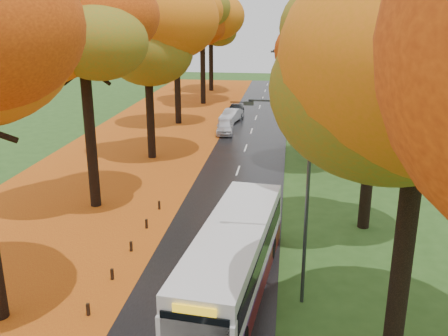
% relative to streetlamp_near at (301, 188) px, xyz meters
% --- Properties ---
extents(road, '(6.50, 90.00, 0.04)m').
position_rel_streetlamp_near_xyz_m(road, '(-3.95, 17.00, -4.69)').
color(road, black).
rests_on(road, ground).
extents(centre_line, '(0.12, 90.00, 0.01)m').
position_rel_streetlamp_near_xyz_m(centre_line, '(-3.95, 17.00, -4.67)').
color(centre_line, silver).
rests_on(centre_line, road).
extents(leaf_verge, '(12.00, 90.00, 0.02)m').
position_rel_streetlamp_near_xyz_m(leaf_verge, '(-12.95, 17.00, -4.70)').
color(leaf_verge, maroon).
rests_on(leaf_verge, ground).
extents(leaf_drift, '(0.90, 90.00, 0.01)m').
position_rel_streetlamp_near_xyz_m(leaf_drift, '(-7.00, 17.00, -4.67)').
color(leaf_drift, '#C37114').
rests_on(leaf_drift, road).
extents(trees_left, '(9.20, 74.00, 13.88)m').
position_rel_streetlamp_near_xyz_m(trees_left, '(-11.13, 19.06, 4.82)').
color(trees_left, black).
rests_on(trees_left, ground).
extents(trees_right, '(9.30, 74.20, 13.96)m').
position_rel_streetlamp_near_xyz_m(trees_right, '(3.24, 18.91, 4.98)').
color(trees_right, black).
rests_on(trees_right, ground).
extents(bollard_row, '(0.11, 23.51, 0.52)m').
position_rel_streetlamp_near_xyz_m(bollard_row, '(-7.65, -3.30, -4.45)').
color(bollard_row, black).
rests_on(bollard_row, ground).
extents(streetlamp_near, '(2.45, 0.18, 8.00)m').
position_rel_streetlamp_near_xyz_m(streetlamp_near, '(0.00, 0.00, 0.00)').
color(streetlamp_near, '#333538').
rests_on(streetlamp_near, ground).
extents(streetlamp_mid, '(2.45, 0.18, 8.00)m').
position_rel_streetlamp_near_xyz_m(streetlamp_mid, '(0.00, 22.00, 0.00)').
color(streetlamp_mid, '#333538').
rests_on(streetlamp_mid, ground).
extents(streetlamp_far, '(2.45, 0.18, 8.00)m').
position_rel_streetlamp_near_xyz_m(streetlamp_far, '(0.00, 44.00, 0.00)').
color(streetlamp_far, '#333538').
rests_on(streetlamp_far, ground).
extents(bus, '(3.52, 10.89, 2.82)m').
position_rel_streetlamp_near_xyz_m(bus, '(-2.49, 0.32, -3.20)').
color(bus, '#4D0E0C').
rests_on(bus, road).
extents(car_white, '(1.85, 3.82, 1.26)m').
position_rel_streetlamp_near_xyz_m(car_white, '(-6.30, 26.70, -4.05)').
color(car_white, silver).
rests_on(car_white, road).
extents(car_silver, '(2.18, 4.08, 1.28)m').
position_rel_streetlamp_near_xyz_m(car_silver, '(-6.30, 31.64, -4.04)').
color(car_silver, '#AFB2B8').
rests_on(car_silver, road).
extents(car_dark, '(1.86, 4.29, 1.23)m').
position_rel_streetlamp_near_xyz_m(car_dark, '(-6.17, 34.42, -4.06)').
color(car_dark, black).
rests_on(car_dark, road).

